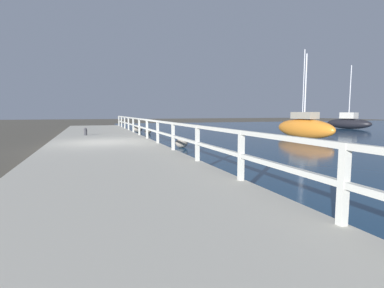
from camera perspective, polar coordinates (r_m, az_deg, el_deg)
ground_plane at (r=13.98m, az=-16.54°, el=-0.80°), size 120.00×120.00×0.00m
dock_walkway at (r=13.97m, az=-16.56°, el=-0.23°), size 4.63×36.00×0.28m
railing at (r=14.17m, az=-7.66°, el=3.33°), size 0.10×32.50×0.99m
boulder_upstream at (r=24.76m, az=-10.26°, el=2.90°), size 0.75×0.67×0.56m
boulder_mid_strip at (r=13.65m, az=-2.00°, el=0.19°), size 0.57×0.51×0.43m
boulder_water_edge at (r=22.52m, az=-8.43°, el=2.37°), size 0.48×0.44×0.36m
mooring_bollard at (r=18.37m, az=-19.62°, el=2.24°), size 0.17×0.17×0.44m
sailboat_black at (r=32.92m, az=27.65°, el=3.65°), size 2.48×4.55×6.06m
sailboat_yellow at (r=29.51m, az=20.24°, el=3.74°), size 1.91×3.67×7.25m
sailboat_orange at (r=19.74m, az=20.57°, el=2.99°), size 1.22×4.86×5.11m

